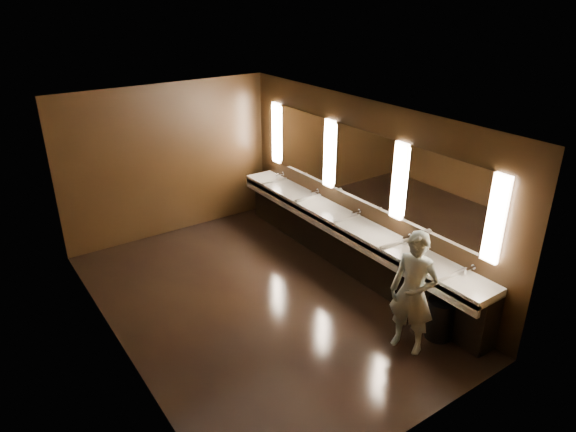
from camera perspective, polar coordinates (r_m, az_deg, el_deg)
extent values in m
plane|color=black|center=(7.81, -3.49, -9.47)|extent=(6.00, 6.00, 0.00)
cube|color=#2D2D2B|center=(6.67, -4.10, 10.93)|extent=(4.00, 6.00, 0.02)
cube|color=black|center=(9.66, -13.11, 5.97)|extent=(4.00, 0.02, 2.80)
cube|color=black|center=(5.13, 14.32, -11.54)|extent=(4.00, 0.02, 2.80)
cube|color=black|center=(6.45, -19.17, -4.28)|extent=(0.02, 6.00, 2.80)
cube|color=black|center=(8.25, 8.19, 3.20)|extent=(0.02, 6.00, 2.80)
cube|color=black|center=(8.55, 6.91, -3.28)|extent=(0.36, 5.40, 0.81)
cube|color=white|center=(8.29, 6.57, -0.73)|extent=(0.55, 5.40, 0.12)
cube|color=white|center=(8.18, 5.24, -1.66)|extent=(0.06, 5.40, 0.18)
cylinder|color=silver|center=(7.07, 19.56, -5.52)|extent=(0.18, 0.04, 0.04)
cylinder|color=silver|center=(7.66, 13.05, -2.30)|extent=(0.18, 0.04, 0.04)
cylinder|color=silver|center=(8.35, 7.57, 0.45)|extent=(0.18, 0.04, 0.04)
cylinder|color=silver|center=(9.12, 2.97, 2.75)|extent=(0.18, 0.04, 0.04)
cylinder|color=silver|center=(9.96, -0.89, 4.67)|extent=(0.18, 0.04, 0.04)
cube|color=#FEE3C4|center=(6.69, 22.12, -0.35)|extent=(0.06, 0.22, 1.15)
cube|color=white|center=(7.12, 16.96, 1.88)|extent=(0.03, 1.32, 1.15)
cube|color=#FEE3C4|center=(7.58, 12.25, 3.79)|extent=(0.06, 0.23, 1.15)
cube|color=white|center=(8.12, 8.26, 5.48)|extent=(0.03, 1.32, 1.15)
cube|color=#FEE3C4|center=(8.68, 4.61, 6.90)|extent=(0.06, 0.23, 1.15)
cube|color=white|center=(9.30, 1.55, 8.15)|extent=(0.03, 1.32, 1.15)
cube|color=#FEE3C4|center=(9.92, -1.29, 9.19)|extent=(0.06, 0.22, 1.15)
imported|color=#97C5E1|center=(6.66, 13.74, -8.31)|extent=(0.57, 0.70, 1.65)
cylinder|color=black|center=(7.25, 16.51, -10.91)|extent=(0.44, 0.44, 0.56)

